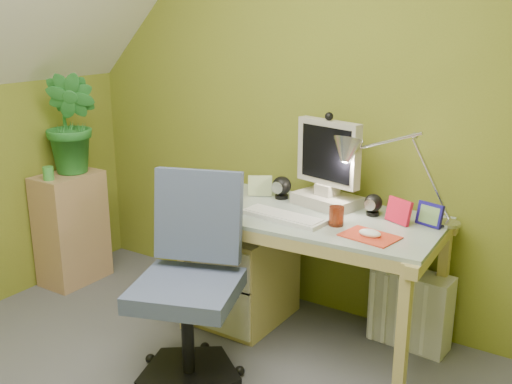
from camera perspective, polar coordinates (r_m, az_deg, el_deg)
The scene contains 19 objects.
wall_back at distance 3.37m, azimuth 5.64°, elevation 8.17°, with size 3.20×0.01×2.40m, color olive.
desk at distance 3.21m, azimuth 5.09°, elevation -8.10°, with size 1.31×0.66×0.70m, color tan, non-canonical shape.
monitor at distance 3.16m, azimuth 6.92°, elevation 3.34°, with size 0.39×0.23×0.53m, color #B9B2A6, non-canonical shape.
speaker_left at distance 3.32m, azimuth 2.47°, elevation 0.45°, with size 0.11×0.11×0.13m, color black, non-canonical shape.
speaker_right at distance 3.09m, azimuth 11.10°, elevation -1.21°, with size 0.09×0.09×0.11m, color black, non-canonical shape.
keyboard at distance 3.00m, azimuth 2.65°, elevation -2.40°, with size 0.44×0.14×0.02m, color silver.
mousepad at distance 2.81m, azimuth 10.78°, elevation -4.17°, with size 0.25×0.18×0.01m, color red.
mouse at distance 2.80m, azimuth 10.80°, elevation -3.88°, with size 0.11×0.07×0.04m, color white.
amber_tumbler at distance 2.92m, azimuth 7.66°, elevation -2.29°, with size 0.07×0.07×0.09m, color maroon.
candle_cluster at distance 3.38m, azimuth -3.66°, elevation 0.59°, with size 0.15×0.13×0.11m, color red, non-canonical shape.
photo_frame_red at distance 3.01m, azimuth 13.45°, elevation -1.77°, with size 0.14×0.02×0.12m, color red.
photo_frame_blue at distance 3.00m, azimuth 16.21°, elevation -2.07°, with size 0.13×0.02×0.11m, color navy.
photo_frame_green at distance 3.37m, azimuth 0.39°, elevation 0.61°, with size 0.13×0.02×0.11m, color #ABBD82.
desk_lamp at distance 2.98m, azimuth 14.73°, elevation 3.34°, with size 0.61×0.26×0.66m, color silver, non-canonical shape.
side_ledge at distance 4.05m, azimuth -17.16°, elevation -3.31°, with size 0.27×0.41×0.72m, color tan.
potted_plant at distance 3.89m, azimuth -17.10°, elevation 6.27°, with size 0.35×0.28×0.64m, color #297C31.
green_cup at distance 3.83m, azimuth -19.17°, elevation 1.69°, with size 0.06×0.06×0.08m, color green.
task_chair at distance 2.81m, azimuth -6.68°, elevation -9.01°, with size 0.53×0.53×0.96m, color #455071, non-canonical shape.
radiator at distance 3.30m, azimuth 14.50°, elevation -10.70°, with size 0.41×0.16×0.41m, color silver.
Camera 1 is at (1.54, -1.36, 1.68)m, focal length 42.00 mm.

